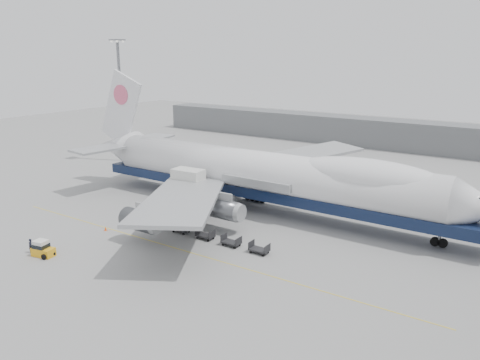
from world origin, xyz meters
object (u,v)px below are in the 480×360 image
Objects in this scene: airliner at (266,174)px; catering_truck at (189,187)px; ground_worker at (31,246)px; baggage_tug at (42,249)px.

airliner is 10.97× the size of catering_truck.
airliner reaches higher than ground_worker.
airliner is 24.29× the size of baggage_tug.
ground_worker is at bearing -106.61° from catering_truck.
catering_truck is at bearing 70.92° from baggage_tug.
catering_truck is at bearing -151.07° from airliner.
ground_worker is (-15.17, -28.30, -4.77)m from airliner.
ground_worker is (-1.89, -0.18, 0.03)m from baggage_tug.
baggage_tug is at bearing -115.27° from airliner.
baggage_tug is 1.61× the size of ground_worker.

